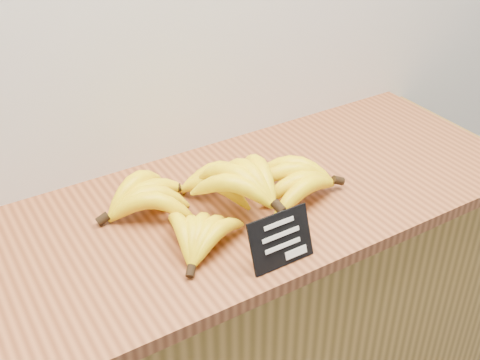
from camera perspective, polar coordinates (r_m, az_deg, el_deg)
The scene contains 4 objects.
counter at distance 1.64m, azimuth -0.95°, elevation -16.13°, with size 1.53×0.50×0.90m, color #AB8237.
counter_top at distance 1.32m, azimuth -1.13°, elevation -2.81°, with size 1.41×0.54×0.03m, color #95532E.
chalkboard_sign at distance 1.13m, azimuth 3.91°, elevation -5.67°, with size 0.13×0.01×0.10m, color black.
banana_pile at distance 1.27m, azimuth -2.04°, elevation -1.11°, with size 0.51×0.39×0.13m.
Camera 1 is at (-0.44, 1.82, 1.69)m, focal length 45.00 mm.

